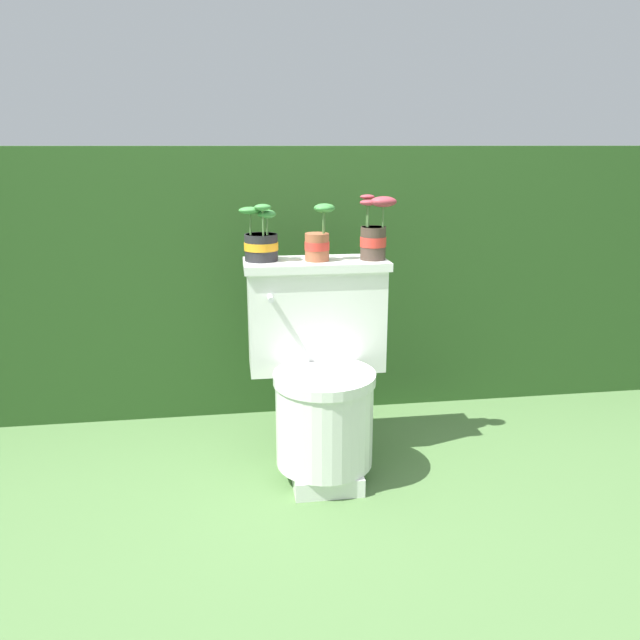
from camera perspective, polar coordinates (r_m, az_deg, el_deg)
ground_plane at (r=2.33m, az=-0.77°, el=-14.10°), size 12.00×12.00×0.00m
hedge_backdrop at (r=2.99m, az=-3.11°, el=4.50°), size 4.09×0.66×1.15m
toilet at (r=2.25m, az=0.02°, el=-4.58°), size 0.52×0.50×0.76m
potted_plant_left at (r=2.25m, az=-5.42°, el=7.15°), size 0.14×0.13×0.21m
potted_plant_midleft at (r=2.24m, az=-0.18°, el=7.29°), size 0.11×0.09×0.20m
potted_plant_middle at (r=2.26m, az=4.98°, el=7.81°), size 0.13×0.10×0.23m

